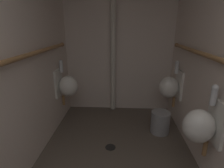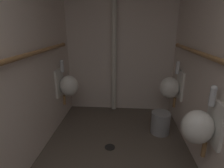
{
  "view_description": "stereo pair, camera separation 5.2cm",
  "coord_description": "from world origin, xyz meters",
  "px_view_note": "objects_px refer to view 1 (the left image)",
  "views": [
    {
      "loc": [
        0.05,
        0.18,
        1.56
      ],
      "look_at": [
        -0.08,
        2.57,
        0.78
      ],
      "focal_mm": 28.7,
      "sensor_mm": 36.0,
      "label": 1
    },
    {
      "loc": [
        0.1,
        0.18,
        1.56
      ],
      "look_at": [
        -0.08,
        2.57,
        0.78
      ],
      "focal_mm": 28.7,
      "sensor_mm": 36.0,
      "label": 2
    }
  ],
  "objects_px": {
    "urinal_right_mid": "(201,125)",
    "waste_bin": "(160,122)",
    "urinal_left_mid": "(67,85)",
    "urinal_right_far": "(170,87)",
    "standpipe_back_wall": "(113,44)",
    "floor_drain": "(110,147)"
  },
  "relations": [
    {
      "from": "urinal_right_mid",
      "to": "waste_bin",
      "type": "relative_size",
      "value": 2.24
    },
    {
      "from": "urinal_left_mid",
      "to": "waste_bin",
      "type": "relative_size",
      "value": 2.24
    },
    {
      "from": "urinal_right_far",
      "to": "waste_bin",
      "type": "distance_m",
      "value": 0.58
    },
    {
      "from": "urinal_left_mid",
      "to": "standpipe_back_wall",
      "type": "relative_size",
      "value": 0.3
    },
    {
      "from": "floor_drain",
      "to": "waste_bin",
      "type": "xyz_separation_m",
      "value": [
        0.74,
        0.41,
        0.16
      ]
    },
    {
      "from": "urinal_left_mid",
      "to": "waste_bin",
      "type": "distance_m",
      "value": 1.57
    },
    {
      "from": "urinal_left_mid",
      "to": "urinal_right_far",
      "type": "relative_size",
      "value": 1.0
    },
    {
      "from": "urinal_left_mid",
      "to": "urinal_right_far",
      "type": "bearing_deg",
      "value": 0.94
    },
    {
      "from": "urinal_right_far",
      "to": "standpipe_back_wall",
      "type": "height_order",
      "value": "standpipe_back_wall"
    },
    {
      "from": "floor_drain",
      "to": "urinal_right_mid",
      "type": "bearing_deg",
      "value": -27.53
    },
    {
      "from": "urinal_right_far",
      "to": "waste_bin",
      "type": "relative_size",
      "value": 2.24
    },
    {
      "from": "urinal_left_mid",
      "to": "floor_drain",
      "type": "distance_m",
      "value": 1.18
    },
    {
      "from": "urinal_left_mid",
      "to": "urinal_right_far",
      "type": "xyz_separation_m",
      "value": [
        1.65,
        0.03,
        0.0
      ]
    },
    {
      "from": "standpipe_back_wall",
      "to": "floor_drain",
      "type": "height_order",
      "value": "standpipe_back_wall"
    },
    {
      "from": "standpipe_back_wall",
      "to": "waste_bin",
      "type": "xyz_separation_m",
      "value": [
        0.76,
        -0.75,
        -1.1
      ]
    },
    {
      "from": "urinal_left_mid",
      "to": "waste_bin",
      "type": "xyz_separation_m",
      "value": [
        1.48,
        -0.24,
        -0.48
      ]
    },
    {
      "from": "urinal_right_mid",
      "to": "floor_drain",
      "type": "distance_m",
      "value": 1.21
    },
    {
      "from": "standpipe_back_wall",
      "to": "waste_bin",
      "type": "bearing_deg",
      "value": -44.55
    },
    {
      "from": "urinal_right_far",
      "to": "waste_bin",
      "type": "height_order",
      "value": "urinal_right_far"
    },
    {
      "from": "urinal_right_mid",
      "to": "waste_bin",
      "type": "bearing_deg",
      "value": 100.98
    },
    {
      "from": "waste_bin",
      "to": "urinal_right_far",
      "type": "bearing_deg",
      "value": 57.59
    },
    {
      "from": "standpipe_back_wall",
      "to": "waste_bin",
      "type": "height_order",
      "value": "standpipe_back_wall"
    }
  ]
}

